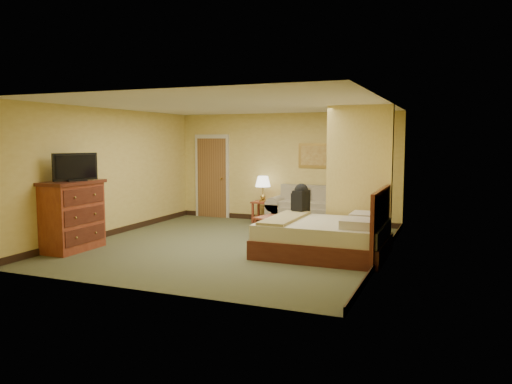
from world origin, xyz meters
The scene contains 17 objects.
floor centered at (0.00, 0.00, 0.00)m, with size 6.00×6.00×0.00m, color #4D4F33.
ceiling centered at (0.00, 0.00, 2.60)m, with size 6.00×6.00×0.00m, color white.
back_wall centered at (0.00, 3.00, 1.30)m, with size 5.50×0.02×2.60m, color #DBBE5D.
left_wall centered at (-2.75, 0.00, 1.30)m, with size 0.02×6.00×2.60m, color #DBBE5D.
right_wall centered at (2.75, 0.00, 1.30)m, with size 0.02×6.00×2.60m, color #DBBE5D.
partition centered at (2.15, 0.93, 1.30)m, with size 1.20×0.15×2.60m, color #DBBE5D.
door centered at (-1.95, 2.96, 1.03)m, with size 0.94×0.16×2.10m.
baseboard centered at (0.00, 2.99, 0.06)m, with size 5.50×0.02×0.12m, color black.
loveseat centered at (0.71, 2.58, 0.30)m, with size 1.82×0.84×0.92m.
side_table centered at (-0.44, 2.65, 0.34)m, with size 0.46×0.46×0.51m.
table_lamp centered at (-0.44, 2.65, 0.97)m, with size 0.36×0.36×0.60m.
coffee_table centered at (0.41, 1.11, 0.29)m, with size 0.75×0.75×0.41m.
wall_picture centered at (0.71, 2.97, 1.60)m, with size 0.74×0.04×0.58m.
dresser centered at (-2.48, -1.44, 0.63)m, with size 0.61×1.17×1.25m.
tv centered at (-2.38, -1.44, 1.48)m, with size 0.37×0.76×0.49m.
bed centered at (1.82, -0.10, 0.32)m, with size 2.13×1.81×1.17m.
backpack centered at (1.11, 0.71, 0.87)m, with size 0.29×0.37×0.57m.
Camera 1 is at (3.85, -8.34, 1.97)m, focal length 35.00 mm.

